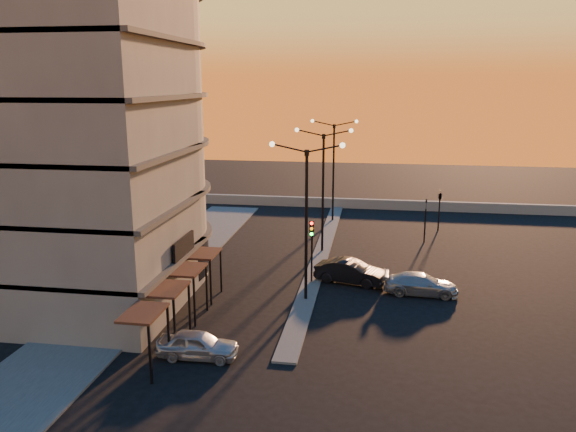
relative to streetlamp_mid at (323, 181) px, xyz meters
The scene contains 14 objects.
ground 11.46m from the streetlamp_mid, 90.00° to the right, with size 120.00×120.00×0.00m, color black.
sidewalk_west 13.30m from the streetlamp_mid, 150.26° to the right, with size 5.00×40.00×0.12m, color #4D4D4A.
median 5.53m from the streetlamp_mid, 90.00° to the left, with size 1.20×36.00×0.12m, color #4D4D4A.
parapet 16.91m from the streetlamp_mid, 82.87° to the left, with size 44.00×0.50×1.00m, color slate.
building 18.31m from the streetlamp_mid, 144.54° to the right, with size 14.35×17.08×25.00m.
streetlamp_near 10.00m from the streetlamp_mid, 90.00° to the right, with size 4.32×0.32×9.51m.
streetlamp_mid is the anchor object (origin of this frame).
streetlamp_far 10.00m from the streetlamp_mid, 90.00° to the left, with size 4.32×0.32×9.51m.
traffic_light_main 7.62m from the streetlamp_mid, 90.00° to the right, with size 0.28×0.44×4.25m.
signal_east_a 9.67m from the streetlamp_mid, 26.57° to the left, with size 0.13×0.16×3.60m.
signal_east_b 12.67m from the streetlamp_mid, 40.10° to the left, with size 0.42×1.99×3.60m.
car_hatchback 19.08m from the streetlamp_mid, 103.03° to the right, with size 1.55×3.86×1.31m, color #AAADB2.
car_sedan 8.49m from the streetlamp_mid, 69.07° to the right, with size 1.60×4.59×1.51m, color black.
car_wagon 11.58m from the streetlamp_mid, 48.81° to the right, with size 1.84×4.52×1.31m, color #95999C.
Camera 1 is at (3.91, -31.43, 12.78)m, focal length 35.00 mm.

